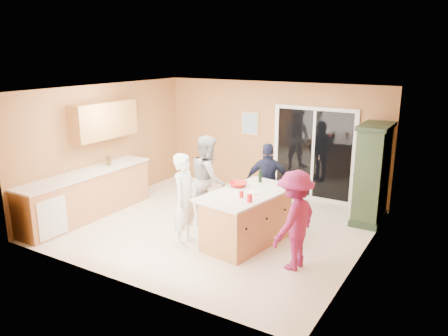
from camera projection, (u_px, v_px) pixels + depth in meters
The scene contains 22 objects.
floor at pixel (215, 225), 8.43m from camera, with size 5.50×5.50×0.00m, color white.
ceiling at pixel (214, 90), 7.76m from camera, with size 5.50×5.00×0.10m, color white.
wall_back at pixel (271, 138), 10.17m from camera, with size 5.50×0.10×2.60m, color tan.
wall_front at pixel (118, 198), 6.02m from camera, with size 5.50×0.10×2.60m, color tan.
wall_left at pixel (107, 145), 9.46m from camera, with size 0.10×5.00×2.60m, color tan.
wall_right at pixel (365, 182), 6.73m from camera, with size 0.10×5.00×2.60m, color tan.
left_cabinet_run at pixel (82, 197), 8.66m from camera, with size 0.65×3.05×1.24m.
upper_cabinets at pixel (104, 120), 9.06m from camera, with size 0.35×1.60×0.75m, color #BB7748.
sliding_door at pixel (313, 154), 9.68m from camera, with size 1.90×0.07×2.10m.
framed_picture at pixel (250, 123), 10.34m from camera, with size 0.46×0.04×0.56m.
kitchen_island at pixel (247, 219), 7.56m from camera, with size 1.25×1.92×0.94m.
green_hutch at pixel (372, 175), 8.43m from camera, with size 0.56×1.06×1.94m.
woman_white at pixel (185, 200), 7.43m from camera, with size 0.59×0.39×1.62m, color white.
woman_grey at pixel (208, 179), 8.46m from camera, with size 0.84×0.65×1.72m, color #AAAAAD.
woman_navy at pixel (268, 182), 8.57m from camera, with size 0.91×0.38×1.55m, color #1B1D3C.
woman_magenta at pixel (295, 220), 6.62m from camera, with size 1.01×0.58×1.56m, color #8E1F5C.
serving_bowl at pixel (238, 184), 7.74m from camera, with size 0.31×0.31×0.08m, color red.
tulip_vase at pixel (108, 157), 9.13m from camera, with size 0.19×0.13×0.36m, color #AE2C11.
tumbler_near at pixel (241, 194), 7.15m from camera, with size 0.07×0.07×0.10m, color red.
tumbler_far at pixel (250, 198), 6.93m from camera, with size 0.09×0.09×0.13m, color red.
wine_bottle at pixel (260, 176), 7.97m from camera, with size 0.07×0.07×0.29m.
white_plate at pixel (253, 192), 7.39m from camera, with size 0.23×0.23×0.02m, color white.
Camera 1 is at (4.19, -6.65, 3.26)m, focal length 35.00 mm.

